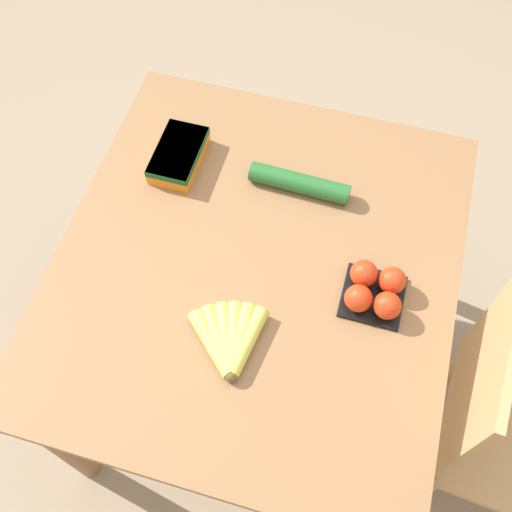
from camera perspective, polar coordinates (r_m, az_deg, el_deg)
The scene contains 7 objects.
ground_plane at distance 2.13m, azimuth 0.00°, elevation -10.52°, with size 12.00×12.00×0.00m, color gray.
dining_table at distance 1.54m, azimuth 0.00°, elevation -2.61°, with size 1.06×0.96×0.76m.
chair at distance 1.70m, azimuth 22.32°, elevation -14.30°, with size 0.45×0.44×0.92m.
banana_bunch at distance 1.33m, azimuth -2.54°, elevation -8.08°, with size 0.18×0.18×0.04m.
tomato_pack at distance 1.39m, azimuth 11.26°, elevation -3.24°, with size 0.14×0.14×0.07m.
carrot_bag at distance 1.60m, azimuth -7.39°, elevation 9.57°, with size 0.19×0.11×0.05m.
cucumber_near at distance 1.54m, azimuth 4.15°, elevation 6.95°, with size 0.06×0.26×0.05m.
Camera 1 is at (0.67, 0.19, 2.01)m, focal length 42.00 mm.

